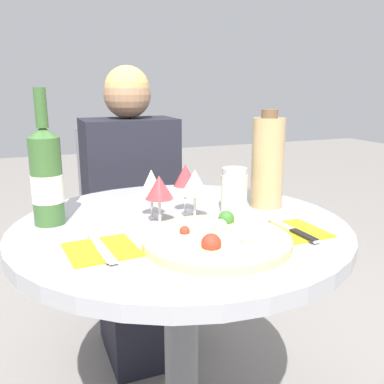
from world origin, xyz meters
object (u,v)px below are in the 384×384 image
object	(u,v)px
chair_behind_diner	(129,234)
wine_bottle	(47,176)
dining_table	(181,283)
seated_diner	(137,226)
tall_carafe	(268,162)
pizza_large	(217,240)

from	to	relation	value
chair_behind_diner	wine_bottle	xyz separation A→B (m)	(-0.36, -0.66, 0.43)
dining_table	seated_diner	distance (m)	0.64
chair_behind_diner	seated_diner	distance (m)	0.17
dining_table	wine_bottle	xyz separation A→B (m)	(-0.32, 0.12, 0.30)
seated_diner	chair_behind_diner	bearing A→B (deg)	-90.00
dining_table	tall_carafe	distance (m)	0.43
seated_diner	tall_carafe	xyz separation A→B (m)	(0.25, -0.58, 0.35)
dining_table	wine_bottle	distance (m)	0.46
chair_behind_diner	seated_diner	xyz separation A→B (m)	(-0.00, -0.15, 0.08)
tall_carafe	wine_bottle	bearing A→B (deg)	173.42
tall_carafe	dining_table	bearing A→B (deg)	-169.64
chair_behind_diner	pizza_large	distance (m)	1.01
chair_behind_diner	tall_carafe	world-z (taller)	tall_carafe
dining_table	pizza_large	size ratio (longest dim) A/B	2.59
wine_bottle	chair_behind_diner	bearing A→B (deg)	61.15
seated_diner	wine_bottle	bearing A→B (deg)	54.58
chair_behind_diner	dining_table	bearing A→B (deg)	86.93
wine_bottle	tall_carafe	distance (m)	0.62
pizza_large	tall_carafe	size ratio (longest dim) A/B	1.19
seated_diner	tall_carafe	size ratio (longest dim) A/B	4.07
chair_behind_diner	pizza_large	size ratio (longest dim) A/B	2.67
dining_table	chair_behind_diner	world-z (taller)	chair_behind_diner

